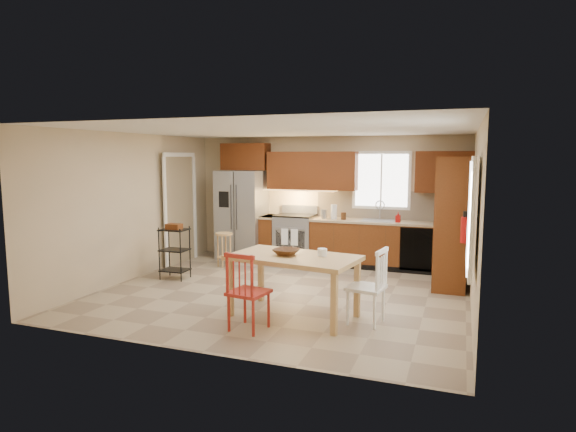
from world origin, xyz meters
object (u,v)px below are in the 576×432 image
(fire_extinguisher, at_px, (465,230))
(dining_table, at_px, (294,287))
(pantry, at_px, (451,223))
(table_jar, at_px, (322,254))
(chair_white, at_px, (366,286))
(bar_stool, at_px, (224,250))
(refrigerator, at_px, (242,215))
(soap_bottle, at_px, (398,217))
(utility_cart, at_px, (175,253))
(chair_red, at_px, (249,291))
(table_bowl, at_px, (286,255))
(range_stove, at_px, (295,239))

(fire_extinguisher, xyz_separation_m, dining_table, (-2.10, -1.16, -0.70))
(pantry, distance_m, table_jar, 2.62)
(chair_white, bearing_deg, bar_stool, 63.55)
(refrigerator, relative_size, fire_extinguisher, 5.06)
(refrigerator, relative_size, table_jar, 12.27)
(soap_bottle, height_order, table_jar, soap_bottle)
(refrigerator, xyz_separation_m, pantry, (4.13, -0.93, 0.14))
(table_jar, height_order, utility_cart, table_jar)
(table_jar, bearing_deg, chair_red, -133.33)
(chair_white, bearing_deg, chair_red, 126.90)
(table_bowl, relative_size, bar_stool, 0.51)
(refrigerator, bearing_deg, chair_white, -44.13)
(table_bowl, height_order, table_jar, table_jar)
(dining_table, height_order, chair_red, chair_red)
(table_bowl, xyz_separation_m, table_jar, (0.46, 0.10, 0.03))
(soap_bottle, bearing_deg, fire_extinguisher, -59.47)
(fire_extinguisher, bearing_deg, table_bowl, -152.18)
(refrigerator, bearing_deg, pantry, -12.62)
(dining_table, height_order, table_bowl, table_bowl)
(range_stove, distance_m, dining_table, 3.38)
(pantry, xyz_separation_m, dining_table, (-1.90, -2.21, -0.65))
(range_stove, bearing_deg, refrigerator, -177.01)
(soap_bottle, height_order, chair_red, soap_bottle)
(soap_bottle, distance_m, utility_cart, 4.07)
(fire_extinguisher, bearing_deg, soap_bottle, 120.53)
(range_stove, bearing_deg, soap_bottle, -2.40)
(dining_table, bearing_deg, refrigerator, 134.04)
(refrigerator, bearing_deg, table_jar, -49.48)
(pantry, distance_m, bar_stool, 4.16)
(chair_white, bearing_deg, table_bowl, 101.32)
(pantry, relative_size, table_jar, 14.16)
(table_jar, bearing_deg, dining_table, -164.05)
(chair_red, height_order, table_jar, chair_red)
(chair_red, relative_size, table_jar, 6.52)
(range_stove, height_order, soap_bottle, soap_bottle)
(utility_cart, bearing_deg, pantry, 11.27)
(pantry, relative_size, table_bowl, 6.30)
(range_stove, bearing_deg, dining_table, -71.30)
(dining_table, xyz_separation_m, utility_cart, (-2.58, 1.17, 0.05))
(range_stove, distance_m, fire_extinguisher, 3.83)
(table_bowl, height_order, bar_stool, table_bowl)
(soap_bottle, relative_size, utility_cart, 0.21)
(pantry, xyz_separation_m, chair_white, (-0.95, -2.16, -0.57))
(utility_cart, bearing_deg, table_bowl, -27.04)
(fire_extinguisher, relative_size, dining_table, 0.22)
(soap_bottle, height_order, pantry, pantry)
(soap_bottle, distance_m, table_jar, 3.07)
(soap_bottle, relative_size, table_bowl, 0.57)
(soap_bottle, height_order, fire_extinguisher, fire_extinguisher)
(dining_table, xyz_separation_m, bar_stool, (-2.20, 2.26, -0.07))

